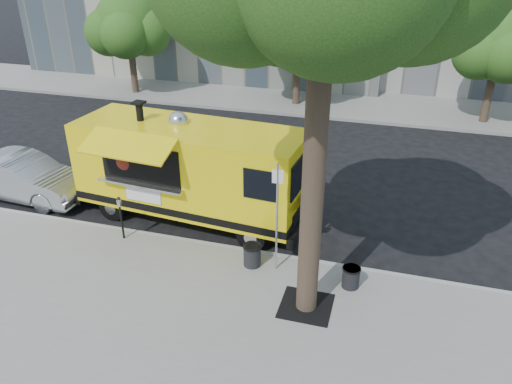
% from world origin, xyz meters
% --- Properties ---
extents(ground, '(120.00, 120.00, 0.00)m').
position_xyz_m(ground, '(0.00, 0.00, 0.00)').
color(ground, black).
rests_on(ground, ground).
extents(sidewalk, '(60.00, 6.00, 0.15)m').
position_xyz_m(sidewalk, '(0.00, -4.00, 0.07)').
color(sidewalk, gray).
rests_on(sidewalk, ground).
extents(curb, '(60.00, 0.14, 0.16)m').
position_xyz_m(curb, '(0.00, -0.93, 0.07)').
color(curb, '#999993').
rests_on(curb, ground).
extents(far_sidewalk, '(60.00, 5.00, 0.15)m').
position_xyz_m(far_sidewalk, '(0.00, 13.50, 0.07)').
color(far_sidewalk, gray).
rests_on(far_sidewalk, ground).
extents(tree_well, '(1.20, 1.20, 0.02)m').
position_xyz_m(tree_well, '(2.60, -2.80, 0.15)').
color(tree_well, black).
rests_on(tree_well, sidewalk).
extents(far_tree_a, '(3.42, 3.42, 5.36)m').
position_xyz_m(far_tree_a, '(-10.00, 12.30, 3.78)').
color(far_tree_a, '#33261C').
rests_on(far_tree_a, far_sidewalk).
extents(far_tree_b, '(3.60, 3.60, 5.50)m').
position_xyz_m(far_tree_b, '(-1.00, 12.70, 3.83)').
color(far_tree_b, '#33261C').
rests_on(far_tree_b, far_sidewalk).
extents(far_tree_c, '(3.24, 3.24, 5.21)m').
position_xyz_m(far_tree_c, '(8.00, 12.40, 3.72)').
color(far_tree_c, '#33261C').
rests_on(far_tree_c, far_sidewalk).
extents(sign_post, '(0.28, 0.06, 3.00)m').
position_xyz_m(sign_post, '(1.55, -1.55, 1.85)').
color(sign_post, silver).
rests_on(sign_post, sidewalk).
extents(parking_meter, '(0.11, 0.11, 1.33)m').
position_xyz_m(parking_meter, '(-3.00, -1.35, 0.98)').
color(parking_meter, black).
rests_on(parking_meter, sidewalk).
extents(food_truck, '(7.34, 3.63, 3.55)m').
position_xyz_m(food_truck, '(-1.68, 0.51, 1.67)').
color(food_truck, yellow).
rests_on(food_truck, ground).
extents(sedan, '(4.60, 1.84, 1.49)m').
position_xyz_m(sedan, '(-7.56, 0.22, 0.74)').
color(sedan, '#B1B3B8').
rests_on(sedan, ground).
extents(trash_bin_left, '(0.50, 0.50, 0.60)m').
position_xyz_m(trash_bin_left, '(0.91, -1.57, 0.47)').
color(trash_bin_left, black).
rests_on(trash_bin_left, sidewalk).
extents(trash_bin_right, '(0.46, 0.46, 0.55)m').
position_xyz_m(trash_bin_right, '(3.50, -1.76, 0.45)').
color(trash_bin_right, black).
rests_on(trash_bin_right, sidewalk).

